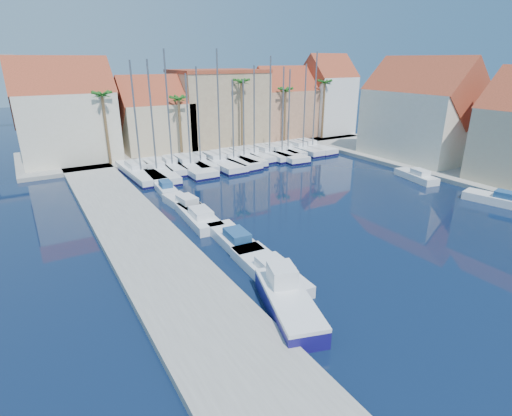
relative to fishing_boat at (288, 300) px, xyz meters
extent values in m
plane|color=black|center=(4.50, -3.30, -0.78)|extent=(260.00, 260.00, 0.00)
cube|color=gray|center=(-4.50, 10.20, -0.53)|extent=(6.00, 77.00, 0.50)
cube|color=gray|center=(14.50, 44.70, -0.53)|extent=(54.00, 16.00, 0.50)
cube|color=gray|center=(36.50, 11.70, -0.53)|extent=(12.00, 60.00, 0.50)
cube|color=#150F5C|center=(-0.06, -0.19, -0.28)|extent=(4.07, 7.04, 1.00)
cube|color=white|center=(-0.06, -0.19, 0.34)|extent=(4.07, 7.04, 0.22)
cube|color=white|center=(0.33, 1.09, 0.95)|extent=(1.90, 2.13, 1.22)
cube|color=white|center=(1.27, 3.96, -0.38)|extent=(2.68, 7.40, 0.80)
cube|color=white|center=(1.24, 3.23, 0.32)|extent=(1.75, 2.63, 0.60)
cube|color=white|center=(1.49, 9.36, -0.38)|extent=(2.44, 6.54, 0.80)
cube|color=navy|center=(1.45, 8.72, 0.32)|extent=(1.57, 2.33, 0.60)
cube|color=white|center=(1.02, 15.15, -0.38)|extent=(2.62, 7.00, 0.80)
cube|color=white|center=(0.98, 14.46, 0.32)|extent=(1.69, 2.50, 0.60)
cube|color=white|center=(1.18, 18.90, -0.38)|extent=(2.51, 6.40, 0.80)
cube|color=white|center=(1.23, 18.27, 0.32)|extent=(1.58, 2.30, 0.60)
cube|color=white|center=(1.18, 24.72, -0.38)|extent=(2.04, 5.23, 0.80)
cube|color=navy|center=(1.14, 24.21, 0.32)|extent=(1.28, 1.88, 0.60)
cube|color=white|center=(28.50, 4.04, -0.38)|extent=(3.56, 6.79, 0.80)
cube|color=navy|center=(28.65, 3.41, 0.32)|extent=(1.95, 2.55, 0.60)
cube|color=white|center=(28.50, 13.96, -0.38)|extent=(2.95, 6.04, 0.80)
cube|color=white|center=(28.38, 13.40, 0.32)|extent=(1.67, 2.24, 0.60)
cube|color=white|center=(0.56, 32.20, -0.28)|extent=(3.35, 11.44, 1.00)
cube|color=#0E0B3A|center=(0.56, 32.20, -0.60)|extent=(3.41, 11.50, 0.28)
cube|color=white|center=(0.52, 33.33, 0.52)|extent=(2.18, 3.47, 0.60)
cylinder|color=slate|center=(0.58, 31.63, 6.46)|extent=(0.20, 0.20, 12.47)
cube|color=white|center=(2.43, 31.85, -0.28)|extent=(3.81, 12.11, 1.00)
cube|color=#0E0B3A|center=(2.43, 31.85, -0.60)|extent=(3.87, 12.17, 0.28)
cube|color=white|center=(2.50, 33.04, 0.52)|extent=(2.38, 3.71, 0.60)
cylinder|color=slate|center=(2.39, 31.25, 6.50)|extent=(0.20, 0.20, 12.55)
cube|color=white|center=(4.88, 32.92, -0.28)|extent=(2.66, 8.21, 1.00)
cube|color=#0E0B3A|center=(4.88, 32.92, -0.60)|extent=(2.73, 8.27, 0.28)
cube|color=white|center=(4.93, 33.73, 0.52)|extent=(1.64, 2.52, 0.60)
cylinder|color=slate|center=(4.85, 32.52, 7.07)|extent=(0.20, 0.20, 13.70)
cube|color=white|center=(6.93, 32.07, -0.28)|extent=(3.11, 11.74, 1.00)
cube|color=#0E0B3A|center=(6.93, 32.07, -0.60)|extent=(3.17, 11.80, 0.28)
cube|color=white|center=(6.92, 33.25, 0.52)|extent=(2.15, 3.53, 0.60)
cylinder|color=slate|center=(6.93, 31.49, 5.69)|extent=(0.20, 0.20, 10.94)
cube|color=white|center=(8.73, 32.81, -0.28)|extent=(3.08, 9.16, 1.00)
cube|color=#0E0B3A|center=(8.73, 32.81, -0.60)|extent=(3.15, 9.22, 0.28)
cube|color=white|center=(8.80, 33.71, 0.52)|extent=(1.86, 2.83, 0.60)
cylinder|color=slate|center=(8.69, 32.37, 6.07)|extent=(0.20, 0.20, 11.70)
cube|color=white|center=(11.04, 31.88, -0.28)|extent=(3.23, 11.23, 1.00)
cube|color=#0E0B3A|center=(11.04, 31.88, -0.60)|extent=(3.29, 11.29, 0.28)
cube|color=white|center=(11.01, 33.00, 0.52)|extent=(2.13, 3.40, 0.60)
cylinder|color=slate|center=(11.06, 31.33, 7.09)|extent=(0.20, 0.20, 13.74)
cube|color=white|center=(13.17, 32.10, -0.28)|extent=(3.71, 11.01, 1.00)
cube|color=#0E0B3A|center=(13.17, 32.10, -0.60)|extent=(3.78, 11.08, 0.28)
cube|color=white|center=(13.08, 33.18, 0.52)|extent=(2.23, 3.40, 0.60)
cylinder|color=slate|center=(13.22, 31.56, 5.29)|extent=(0.20, 0.20, 10.13)
cube|color=white|center=(15.21, 32.70, -0.28)|extent=(3.43, 10.56, 1.00)
cube|color=#0E0B3A|center=(15.21, 32.70, -0.60)|extent=(3.49, 10.63, 0.28)
cube|color=white|center=(15.28, 33.74, 0.52)|extent=(2.11, 3.25, 0.60)
cylinder|color=slate|center=(15.17, 32.19, 5.26)|extent=(0.20, 0.20, 10.07)
cube|color=white|center=(17.15, 33.21, -0.28)|extent=(2.89, 8.90, 1.00)
cube|color=#0E0B3A|center=(17.15, 33.21, -0.60)|extent=(2.96, 8.97, 0.28)
cube|color=white|center=(17.08, 34.09, 0.52)|extent=(1.78, 2.74, 0.60)
cylinder|color=slate|center=(17.18, 32.78, 6.11)|extent=(0.20, 0.20, 11.77)
cube|color=white|center=(19.33, 32.57, -0.28)|extent=(3.00, 9.05, 1.00)
cube|color=#0E0B3A|center=(19.33, 32.57, -0.60)|extent=(3.06, 9.12, 0.28)
cube|color=white|center=(19.27, 33.46, 0.52)|extent=(1.82, 2.79, 0.60)
cylinder|color=slate|center=(19.37, 32.13, 6.70)|extent=(0.20, 0.20, 12.94)
cube|color=white|center=(21.26, 32.25, -0.28)|extent=(3.65, 11.71, 1.00)
cube|color=#0E0B3A|center=(21.26, 32.25, -0.60)|extent=(3.71, 11.77, 0.28)
cube|color=white|center=(21.33, 33.40, 0.52)|extent=(2.30, 3.58, 0.60)
cylinder|color=slate|center=(21.23, 31.67, 6.02)|extent=(0.20, 0.20, 11.58)
cube|color=white|center=(23.11, 33.21, -0.28)|extent=(2.86, 8.52, 1.00)
cube|color=#0E0B3A|center=(23.11, 33.21, -0.60)|extent=(2.93, 8.59, 0.28)
cube|color=white|center=(23.18, 34.04, 0.52)|extent=(1.73, 2.63, 0.60)
cylinder|color=slate|center=(23.07, 32.79, 5.83)|extent=(0.20, 0.20, 11.22)
cube|color=white|center=(25.54, 32.78, -0.28)|extent=(2.39, 8.83, 1.00)
cube|color=#0E0B3A|center=(25.54, 32.78, -0.60)|extent=(2.46, 8.89, 0.28)
cube|color=white|center=(25.52, 33.65, 0.52)|extent=(1.63, 2.66, 0.60)
cylinder|color=slate|center=(25.54, 32.34, 6.17)|extent=(0.20, 0.20, 11.90)
cube|color=white|center=(27.72, 33.25, -0.28)|extent=(3.02, 9.91, 1.00)
cube|color=#0E0B3A|center=(27.72, 33.25, -0.60)|extent=(3.09, 9.97, 0.28)
cube|color=white|center=(27.67, 34.23, 0.52)|extent=(1.92, 3.02, 0.60)
cylinder|color=slate|center=(27.75, 32.76, 6.99)|extent=(0.20, 0.20, 13.54)
cube|color=beige|center=(-5.50, 43.70, 4.22)|extent=(12.00, 9.00, 9.00)
cube|color=brown|center=(-5.50, 43.70, 8.72)|extent=(12.30, 9.00, 9.00)
cube|color=#C9AF8E|center=(6.50, 43.70, 3.22)|extent=(10.00, 8.00, 7.00)
cube|color=brown|center=(6.50, 43.70, 6.72)|extent=(10.30, 8.00, 8.00)
cube|color=tan|center=(17.50, 44.70, 5.22)|extent=(14.00, 10.00, 11.00)
cube|color=brown|center=(17.50, 44.70, 10.97)|extent=(14.20, 10.20, 0.50)
cube|color=#B07959|center=(29.50, 43.70, 3.72)|extent=(10.00, 8.00, 8.00)
cube|color=brown|center=(29.50, 43.70, 7.72)|extent=(10.30, 8.00, 8.00)
cube|color=white|center=(38.50, 42.70, 4.72)|extent=(8.00, 8.00, 10.00)
cube|color=brown|center=(38.50, 42.70, 9.72)|extent=(8.30, 8.00, 8.00)
cube|color=beige|center=(36.50, 20.70, 4.22)|extent=(9.00, 14.00, 9.00)
cube|color=brown|center=(36.50, 20.70, 8.72)|extent=(9.00, 14.30, 9.00)
cylinder|color=brown|center=(-1.50, 38.70, 4.22)|extent=(0.36, 0.36, 9.00)
sphere|color=#1D5A19|center=(-1.50, 38.70, 8.57)|extent=(2.60, 2.60, 2.60)
cylinder|color=brown|center=(8.50, 38.70, 3.72)|extent=(0.36, 0.36, 8.00)
sphere|color=#1D5A19|center=(8.50, 38.70, 7.57)|extent=(2.60, 2.60, 2.60)
cylinder|color=brown|center=(18.50, 38.70, 4.72)|extent=(0.36, 0.36, 10.00)
sphere|color=#1D5A19|center=(18.50, 38.70, 9.57)|extent=(2.60, 2.60, 2.60)
cylinder|color=brown|center=(26.50, 38.70, 3.97)|extent=(0.36, 0.36, 8.50)
sphere|color=#1D5A19|center=(26.50, 38.70, 8.07)|extent=(2.60, 2.60, 2.60)
cylinder|color=brown|center=(34.50, 38.70, 4.47)|extent=(0.36, 0.36, 9.50)
sphere|color=#1D5A19|center=(34.50, 38.70, 9.07)|extent=(2.60, 2.60, 2.60)
camera|label=1|loc=(-11.40, -15.63, 12.78)|focal=28.00mm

